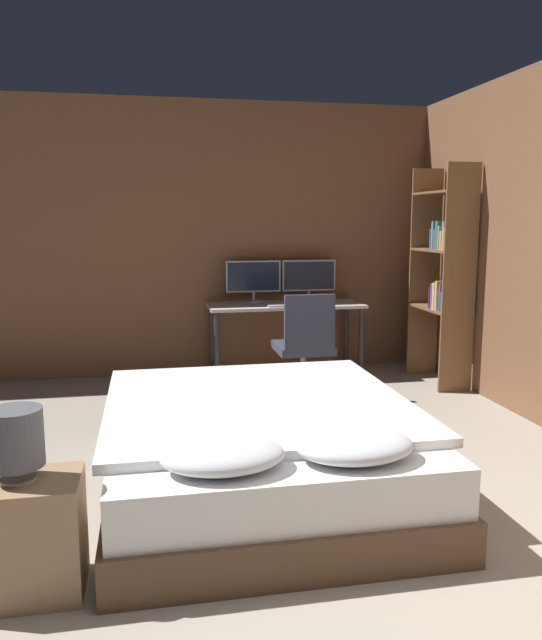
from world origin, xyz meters
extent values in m
plane|color=#9E9384|center=(0.00, 0.00, 0.00)|extent=(20.00, 20.00, 0.00)
cube|color=brown|center=(0.00, 4.30, 1.35)|extent=(12.00, 0.06, 2.70)
cube|color=brown|center=(-0.23, 1.38, 0.11)|extent=(1.68, 2.04, 0.22)
cube|color=white|center=(-0.23, 1.38, 0.34)|extent=(1.62, 1.98, 0.24)
cube|color=white|center=(-0.23, 1.50, 0.49)|extent=(1.72, 1.71, 0.05)
ellipsoid|color=silver|center=(-0.53, 0.61, 0.53)|extent=(0.55, 0.38, 0.13)
ellipsoid|color=silver|center=(0.07, 0.61, 0.53)|extent=(0.55, 0.38, 0.13)
cube|color=#997551|center=(-1.38, 0.58, 0.25)|extent=(0.49, 0.34, 0.49)
cylinder|color=gray|center=(-1.38, 0.58, 0.50)|extent=(0.15, 0.15, 0.01)
cylinder|color=gray|center=(-1.38, 0.58, 0.53)|extent=(0.02, 0.02, 0.05)
cylinder|color=#4C4C51|center=(-1.38, 0.58, 0.68)|extent=(0.22, 0.22, 0.24)
cube|color=beige|center=(0.48, 3.95, 0.71)|extent=(1.52, 0.57, 0.03)
cylinder|color=#2D2D33|center=(-0.23, 3.71, 0.35)|extent=(0.05, 0.05, 0.70)
cylinder|color=#2D2D33|center=(1.19, 3.71, 0.35)|extent=(0.05, 0.05, 0.70)
cylinder|color=#2D2D33|center=(-0.23, 4.18, 0.35)|extent=(0.05, 0.05, 0.70)
cylinder|color=#2D2D33|center=(1.19, 4.18, 0.35)|extent=(0.05, 0.05, 0.70)
cylinder|color=#B7B7BC|center=(0.20, 4.13, 0.73)|extent=(0.16, 0.16, 0.01)
cylinder|color=#B7B7BC|center=(0.20, 4.13, 0.79)|extent=(0.03, 0.03, 0.09)
cube|color=#B7B7BC|center=(0.20, 4.13, 0.99)|extent=(0.55, 0.03, 0.31)
cube|color=#192338|center=(0.20, 4.12, 0.99)|extent=(0.52, 0.00, 0.28)
cylinder|color=#B7B7BC|center=(0.77, 4.13, 0.73)|extent=(0.16, 0.16, 0.01)
cylinder|color=#B7B7BC|center=(0.77, 4.13, 0.79)|extent=(0.03, 0.03, 0.09)
cube|color=#B7B7BC|center=(0.77, 4.13, 0.99)|extent=(0.55, 0.03, 0.31)
cube|color=#192338|center=(0.77, 4.12, 0.99)|extent=(0.52, 0.00, 0.28)
cube|color=#B7B7BC|center=(0.48, 3.77, 0.74)|extent=(0.42, 0.13, 0.02)
ellipsoid|color=#B7B7BC|center=(0.78, 3.77, 0.75)|extent=(0.07, 0.05, 0.04)
cylinder|color=black|center=(0.51, 3.31, 0.02)|extent=(0.52, 0.52, 0.04)
cylinder|color=gray|center=(0.51, 3.31, 0.21)|extent=(0.05, 0.05, 0.34)
cube|color=#33384C|center=(0.51, 3.31, 0.42)|extent=(0.49, 0.49, 0.07)
cube|color=#33384C|center=(0.51, 3.09, 0.69)|extent=(0.44, 0.05, 0.47)
cube|color=brown|center=(1.87, 3.09, 1.02)|extent=(0.32, 0.02, 2.04)
cube|color=brown|center=(1.87, 3.80, 1.02)|extent=(0.32, 0.02, 2.04)
cube|color=brown|center=(1.87, 3.44, 0.71)|extent=(0.32, 0.69, 0.02)
cube|color=brown|center=(1.87, 3.44, 1.26)|extent=(0.32, 0.69, 0.02)
cube|color=brown|center=(1.87, 3.44, 1.79)|extent=(0.32, 0.69, 0.02)
cube|color=orange|center=(1.87, 3.12, 0.85)|extent=(0.26, 0.03, 0.26)
cube|color=#337042|center=(1.87, 3.16, 0.82)|extent=(0.26, 0.02, 0.18)
cube|color=#7A387F|center=(1.87, 3.20, 0.85)|extent=(0.26, 0.03, 0.25)
cube|color=#2D4784|center=(1.87, 3.24, 0.82)|extent=(0.26, 0.03, 0.19)
cube|color=gold|center=(1.87, 3.28, 0.86)|extent=(0.26, 0.04, 0.27)
cube|color=#BCB29E|center=(1.87, 3.33, 0.85)|extent=(0.26, 0.04, 0.25)
cube|color=#7A387F|center=(1.87, 3.37, 0.84)|extent=(0.26, 0.03, 0.24)
cube|color=#28282D|center=(1.87, 3.41, 0.82)|extent=(0.26, 0.03, 0.19)
cube|color=#B2332D|center=(1.87, 3.12, 1.39)|extent=(0.26, 0.02, 0.23)
cube|color=orange|center=(1.87, 3.16, 1.37)|extent=(0.26, 0.03, 0.20)
cube|color=#BCB29E|center=(1.87, 3.19, 1.40)|extent=(0.26, 0.02, 0.26)
cube|color=orange|center=(1.87, 3.23, 1.36)|extent=(0.26, 0.04, 0.17)
cube|color=teal|center=(1.87, 3.27, 1.38)|extent=(0.26, 0.03, 0.22)
cube|color=#337042|center=(1.87, 3.32, 1.40)|extent=(0.26, 0.04, 0.26)
cube|color=#7A387F|center=(1.87, 3.36, 1.37)|extent=(0.26, 0.03, 0.19)
cube|color=teal|center=(1.87, 3.40, 1.40)|extent=(0.26, 0.03, 0.26)
cube|color=#2D4784|center=(1.87, 3.44, 1.37)|extent=(0.26, 0.03, 0.19)
camera|label=1|loc=(-0.83, -1.98, 1.55)|focal=35.00mm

